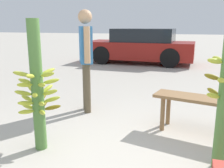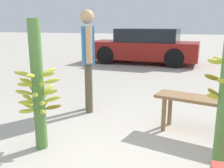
{
  "view_description": "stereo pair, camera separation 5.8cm",
  "coord_description": "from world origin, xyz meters",
  "px_view_note": "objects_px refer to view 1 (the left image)",
  "views": [
    {
      "loc": [
        0.62,
        -2.0,
        1.41
      ],
      "look_at": [
        -0.18,
        0.46,
        0.8
      ],
      "focal_mm": 40.0,
      "sensor_mm": 36.0,
      "label": 1
    },
    {
      "loc": [
        0.67,
        -1.98,
        1.41
      ],
      "look_at": [
        -0.18,
        0.46,
        0.8
      ],
      "focal_mm": 40.0,
      "sensor_mm": 36.0,
      "label": 2
    }
  ],
  "objects_px": {
    "market_bench": "(214,105)",
    "parked_car": "(140,46)",
    "vendor_person": "(86,52)",
    "banana_stalk_left": "(37,88)"
  },
  "relations": [
    {
      "from": "parked_car",
      "to": "vendor_person",
      "type": "bearing_deg",
      "value": -176.26
    },
    {
      "from": "banana_stalk_left",
      "to": "vendor_person",
      "type": "height_order",
      "value": "vendor_person"
    },
    {
      "from": "market_bench",
      "to": "vendor_person",
      "type": "bearing_deg",
      "value": 179.34
    },
    {
      "from": "market_bench",
      "to": "parked_car",
      "type": "relative_size",
      "value": 0.39
    },
    {
      "from": "parked_car",
      "to": "banana_stalk_left",
      "type": "bearing_deg",
      "value": -176.65
    },
    {
      "from": "market_bench",
      "to": "banana_stalk_left",
      "type": "bearing_deg",
      "value": -141.64
    },
    {
      "from": "market_bench",
      "to": "parked_car",
      "type": "distance_m",
      "value": 6.5
    },
    {
      "from": "banana_stalk_left",
      "to": "parked_car",
      "type": "bearing_deg",
      "value": 92.37
    },
    {
      "from": "market_bench",
      "to": "parked_car",
      "type": "xyz_separation_m",
      "value": [
        -2.21,
        6.11,
        0.21
      ]
    },
    {
      "from": "vendor_person",
      "to": "parked_car",
      "type": "height_order",
      "value": "vendor_person"
    }
  ]
}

